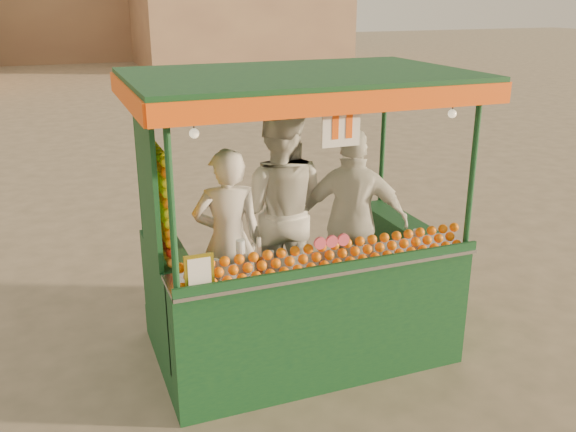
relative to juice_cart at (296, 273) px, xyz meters
name	(u,v)px	position (x,y,z in m)	size (l,w,h in m)	color
ground	(268,342)	(-0.16, 0.28, -0.80)	(90.00, 90.00, 0.00)	#675D49
building_right	(238,7)	(6.84, 24.28, 1.70)	(9.00, 6.00, 5.00)	#9E7D5A
juice_cart	(296,273)	(0.00, 0.00, 0.00)	(2.72, 1.76, 2.47)	#0F371E
vendor_left	(228,241)	(-0.53, 0.21, 0.29)	(0.63, 0.47, 1.60)	silver
vendor_middle	(279,210)	(0.00, 0.42, 0.43)	(1.13, 1.04, 1.89)	beige
vendor_right	(353,222)	(0.62, 0.18, 0.32)	(1.06, 0.80, 1.67)	silver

